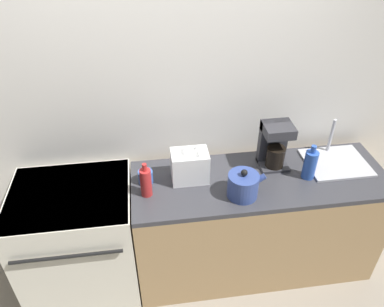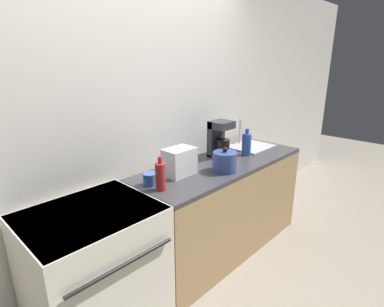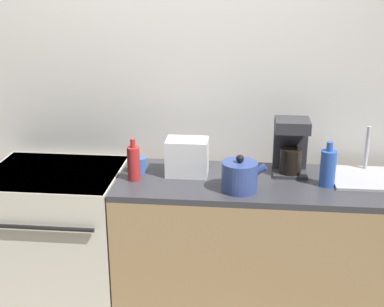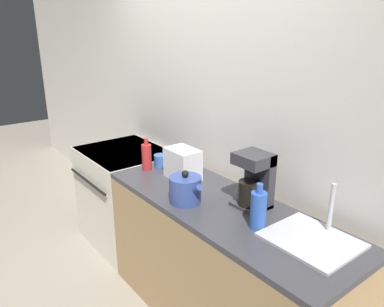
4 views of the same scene
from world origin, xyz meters
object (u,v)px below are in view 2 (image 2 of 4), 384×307
(coffee_maker, at_px, (219,138))
(bottle_blue, at_px, (246,144))
(stove, at_px, (96,271))
(kettle, at_px, (225,161))
(toaster, at_px, (179,162))
(bottle_red, at_px, (160,176))
(cup_blue, at_px, (150,179))

(coffee_maker, xyz_separation_m, bottle_blue, (0.20, -0.18, -0.07))
(stove, height_order, bottle_blue, bottle_blue)
(bottle_blue, bearing_deg, kettle, -166.39)
(coffee_maker, bearing_deg, toaster, -172.13)
(toaster, relative_size, bottle_blue, 0.95)
(toaster, bearing_deg, bottle_red, -158.50)
(kettle, height_order, bottle_red, bottle_red)
(stove, xyz_separation_m, bottle_blue, (1.62, -0.05, 0.54))
(kettle, bearing_deg, coffee_maker, 45.19)
(kettle, relative_size, bottle_red, 1.01)
(coffee_maker, bearing_deg, cup_blue, -175.01)
(cup_blue, bearing_deg, bottle_blue, -5.02)
(kettle, height_order, coffee_maker, coffee_maker)
(toaster, distance_m, coffee_maker, 0.62)
(coffee_maker, height_order, cup_blue, coffee_maker)
(coffee_maker, bearing_deg, kettle, -134.81)
(cup_blue, bearing_deg, toaster, -0.93)
(coffee_maker, distance_m, bottle_red, 0.93)
(kettle, relative_size, toaster, 1.02)
(coffee_maker, relative_size, bottle_red, 1.36)
(kettle, height_order, bottle_blue, bottle_blue)
(cup_blue, bearing_deg, bottle_red, -89.54)
(bottle_red, xyz_separation_m, bottle_blue, (1.11, 0.03, 0.00))
(kettle, relative_size, bottle_blue, 0.97)
(stove, xyz_separation_m, cup_blue, (0.51, 0.05, 0.48))
(coffee_maker, bearing_deg, bottle_blue, -41.83)
(stove, height_order, toaster, toaster)
(toaster, xyz_separation_m, coffee_maker, (0.61, 0.08, 0.06))
(bottle_red, relative_size, bottle_blue, 0.96)
(toaster, xyz_separation_m, cup_blue, (-0.30, 0.00, -0.06))
(bottle_red, distance_m, cup_blue, 0.14)
(bottle_blue, height_order, cup_blue, bottle_blue)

